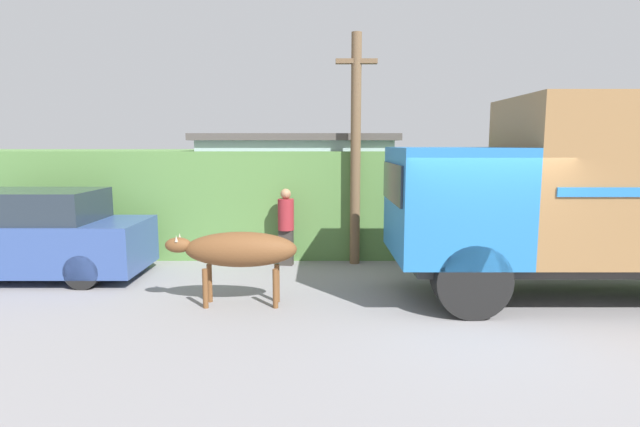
% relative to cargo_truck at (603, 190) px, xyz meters
% --- Properties ---
extents(ground_plane, '(60.00, 60.00, 0.00)m').
position_rel_cargo_truck_xyz_m(ground_plane, '(-2.29, -0.60, -1.92)').
color(ground_plane, gray).
extents(hillside_embankment, '(32.00, 5.26, 2.53)m').
position_rel_cargo_truck_xyz_m(hillside_embankment, '(-2.29, 5.45, -0.65)').
color(hillside_embankment, '#568442').
rests_on(hillside_embankment, ground_plane).
extents(building_backdrop, '(4.95, 2.70, 2.95)m').
position_rel_cargo_truck_xyz_m(building_backdrop, '(-5.42, 4.32, -0.43)').
color(building_backdrop, '#99ADB7').
rests_on(building_backdrop, ground_plane).
extents(cargo_truck, '(6.74, 2.43, 3.49)m').
position_rel_cargo_truck_xyz_m(cargo_truck, '(0.00, 0.00, 0.00)').
color(cargo_truck, '#2D2D2D').
rests_on(cargo_truck, ground_plane).
extents(brown_cow, '(2.20, 0.59, 1.25)m').
position_rel_cargo_truck_xyz_m(brown_cow, '(-6.19, -0.37, -0.98)').
color(brown_cow, brown).
rests_on(brown_cow, ground_plane).
extents(parked_suv, '(4.64, 1.82, 1.79)m').
position_rel_cargo_truck_xyz_m(parked_suv, '(-10.68, 1.36, -1.06)').
color(parked_suv, '#334C8C').
rests_on(parked_suv, ground_plane).
extents(pedestrian_on_hill, '(0.41, 0.41, 1.72)m').
position_rel_cargo_truck_xyz_m(pedestrian_on_hill, '(-5.58, 2.44, -0.97)').
color(pedestrian_on_hill, '#38332D').
rests_on(pedestrian_on_hill, ground_plane).
extents(utility_pole, '(0.90, 0.22, 5.08)m').
position_rel_cargo_truck_xyz_m(utility_pole, '(-4.04, 2.60, 0.74)').
color(utility_pole, brown).
rests_on(utility_pole, ground_plane).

